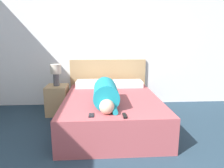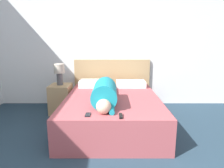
% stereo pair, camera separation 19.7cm
% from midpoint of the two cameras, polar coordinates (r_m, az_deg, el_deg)
% --- Properties ---
extents(wall_back, '(6.36, 0.06, 2.60)m').
position_cam_midpoint_polar(wall_back, '(4.36, 2.73, 11.10)').
color(wall_back, white).
rests_on(wall_back, ground_plane).
extents(bed, '(1.51, 1.98, 0.49)m').
position_cam_midpoint_polar(bed, '(3.35, 1.70, -7.74)').
color(bed, '#A84C51').
rests_on(bed, ground_plane).
extents(headboard, '(1.63, 0.04, 0.99)m').
position_cam_midpoint_polar(headboard, '(4.37, 1.29, 0.50)').
color(headboard, tan).
rests_on(headboard, ground_plane).
extents(nightstand, '(0.39, 0.45, 0.56)m').
position_cam_midpoint_polar(nightstand, '(4.01, -13.06, -4.13)').
color(nightstand, tan).
rests_on(nightstand, ground_plane).
extents(table_lamp, '(0.20, 0.20, 0.41)m').
position_cam_midpoint_polar(table_lamp, '(3.90, -13.43, 3.43)').
color(table_lamp, '#4C4C51').
rests_on(table_lamp, nightstand).
extents(person_lying, '(0.35, 1.59, 0.35)m').
position_cam_midpoint_polar(person_lying, '(3.04, -0.12, -2.12)').
color(person_lying, '#DBB293').
rests_on(person_lying, bed).
extents(pillow_near_headboard, '(0.61, 0.35, 0.13)m').
position_cam_midpoint_polar(pillow_near_headboard, '(4.00, -3.56, 0.14)').
color(pillow_near_headboard, white).
rests_on(pillow_near_headboard, bed).
extents(pillow_second, '(0.58, 0.35, 0.11)m').
position_cam_midpoint_polar(pillow_second, '(4.02, 6.73, 0.05)').
color(pillow_second, white).
rests_on(pillow_second, bed).
extents(tv_remote, '(0.04, 0.15, 0.02)m').
position_cam_midpoint_polar(tv_remote, '(2.45, 4.93, -9.10)').
color(tv_remote, black).
rests_on(tv_remote, bed).
extents(cell_phone, '(0.06, 0.13, 0.01)m').
position_cam_midpoint_polar(cell_phone, '(2.50, -4.66, -8.76)').
color(cell_phone, black).
rests_on(cell_phone, bed).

